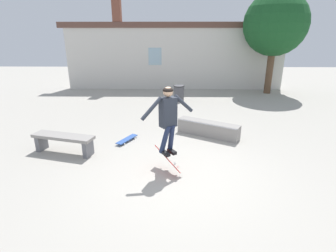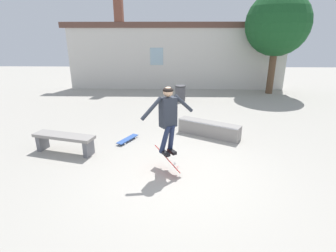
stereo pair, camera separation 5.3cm
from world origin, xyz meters
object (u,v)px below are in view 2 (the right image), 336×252
trash_bin (180,93)px  skateboard_resting (128,139)px  park_bench (64,140)px  skateboard_flipping (167,159)px  skate_ledge (209,129)px  tree_right (278,24)px  skater (168,115)px

trash_bin → skateboard_resting: (-1.60, -4.91, -0.31)m
park_bench → skateboard_resting: park_bench is taller
trash_bin → skateboard_flipping: bearing=-93.4°
skate_ledge → trash_bin: size_ratio=2.59×
trash_bin → skateboard_resting: trash_bin is taller
tree_right → skateboard_resting: bearing=-133.2°
tree_right → skateboard_resting: 9.77m
park_bench → skater: bearing=-2.9°
skate_ledge → trash_bin: (-0.80, 4.40, 0.16)m
skater → skateboard_flipping: 1.01m
tree_right → skateboard_resting: size_ratio=6.05×
trash_bin → skater: bearing=-93.3°
skate_ledge → skater: 2.69m
skater → tree_right: bearing=115.1°
park_bench → skateboard_flipping: (2.71, -0.92, -0.06)m
skateboard_resting → tree_right: bearing=163.9°
skater → skateboard_resting: bearing=-177.1°
park_bench → skater: (2.72, -0.86, 0.95)m
skater → skateboard_flipping: size_ratio=2.00×
skater → skateboard_flipping: skater is taller
skate_ledge → skateboard_flipping: skateboard_flipping is taller
skate_ledge → skateboard_flipping: (-1.20, -2.22, 0.08)m
tree_right → park_bench: size_ratio=2.91×
trash_bin → park_bench: bearing=-118.6°
park_bench → skateboard_flipping: 2.86m
tree_right → skate_ledge: (-3.88, -6.18, -3.17)m
skate_ledge → skateboard_resting: 2.46m
tree_right → trash_bin: (-4.68, -1.79, -3.01)m
skate_ledge → skateboard_resting: skate_ledge is taller
park_bench → skate_ledge: bearing=33.0°
trash_bin → tree_right: bearing=20.9°
skate_ledge → park_bench: bearing=-131.7°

